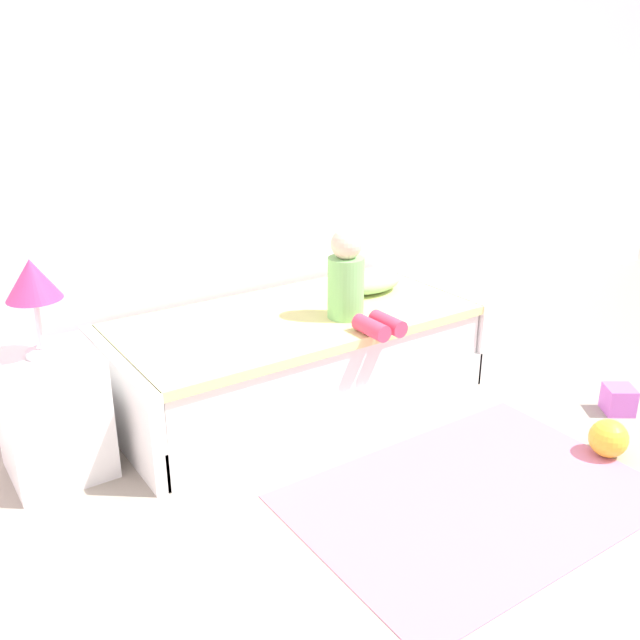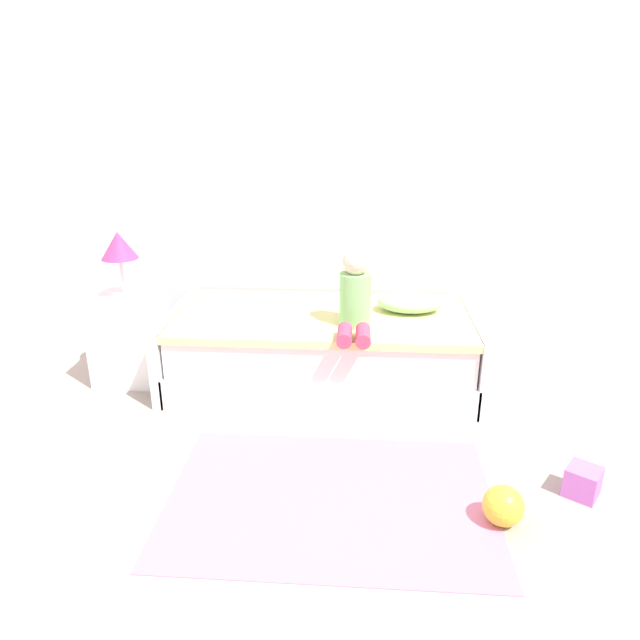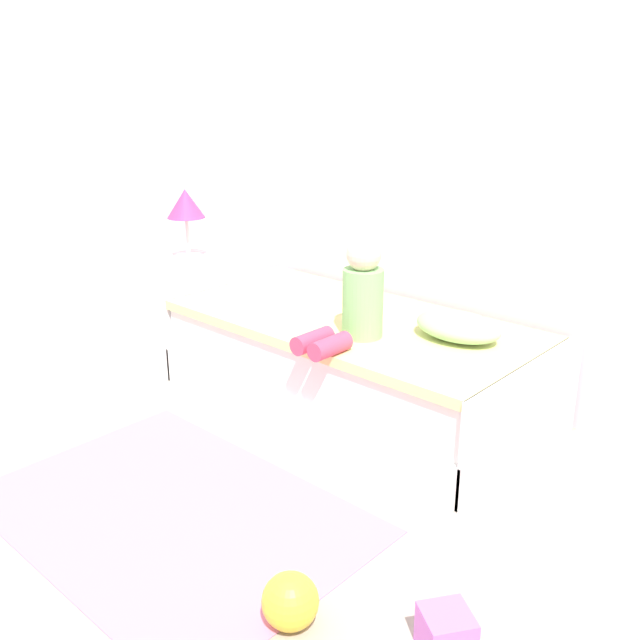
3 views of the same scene
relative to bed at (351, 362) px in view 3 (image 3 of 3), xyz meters
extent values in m
cube|color=white|center=(0.66, 0.60, 1.20)|extent=(7.20, 0.10, 2.90)
cube|color=white|center=(0.00, 0.00, -0.15)|extent=(2.00, 1.00, 0.20)
cube|color=white|center=(0.00, 0.00, 0.08)|extent=(1.94, 0.94, 0.25)
cube|color=#E5E08C|center=(0.00, 0.00, 0.23)|extent=(1.98, 0.98, 0.05)
cube|color=white|center=(-1.02, 0.00, 0.00)|extent=(0.07, 1.00, 0.50)
cube|color=white|center=(1.02, 0.00, 0.00)|extent=(0.07, 1.00, 0.50)
cube|color=white|center=(-1.35, -0.03, 0.05)|extent=(0.44, 0.44, 0.60)
cylinder|color=silver|center=(-1.35, -0.03, 0.37)|extent=(0.15, 0.15, 0.03)
cylinder|color=silver|center=(-1.35, -0.03, 0.50)|extent=(0.02, 0.02, 0.24)
cone|color=#E5387A|center=(-1.35, -0.03, 0.71)|extent=(0.24, 0.24, 0.18)
cylinder|color=#7FC672|center=(0.22, -0.18, 0.42)|extent=(0.20, 0.20, 0.34)
sphere|color=beige|center=(0.22, -0.18, 0.67)|extent=(0.17, 0.17, 0.17)
cylinder|color=#D83F60|center=(0.16, -0.48, 0.30)|extent=(0.09, 0.22, 0.09)
cylinder|color=#D83F60|center=(0.27, -0.48, 0.30)|extent=(0.09, 0.22, 0.09)
ellipsoid|color=#99CC8C|center=(0.59, 0.10, 0.32)|extent=(0.44, 0.30, 0.13)
sphere|color=yellow|center=(0.93, -1.41, -0.15)|extent=(0.19, 0.19, 0.19)
cube|color=pink|center=(0.13, -1.30, -0.24)|extent=(1.60, 1.10, 0.01)
cube|color=#CC66D8|center=(1.37, -1.18, -0.17)|extent=(0.21, 0.21, 0.15)
camera|label=1|loc=(-1.92, -3.08, 1.62)|focal=38.95mm
camera|label=2|loc=(0.24, -3.64, 1.57)|focal=32.17mm
camera|label=3|loc=(2.24, -2.71, 1.46)|focal=39.17mm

